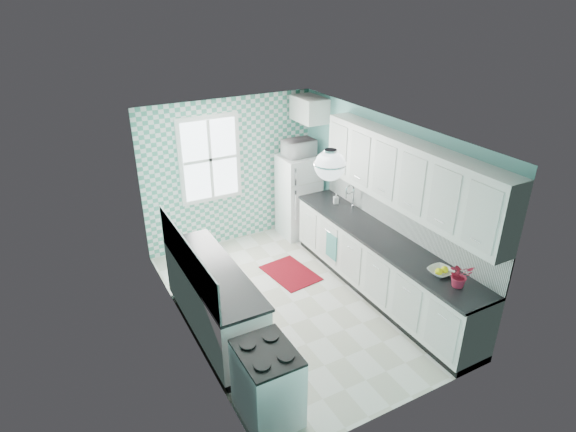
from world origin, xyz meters
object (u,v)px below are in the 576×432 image
stove (267,382)px  microwave (299,148)px  ceiling_light (330,165)px  fruit_bowl (441,272)px  potted_plant (460,275)px  fridge (298,196)px  sink (343,211)px

stove → microwave: bearing=55.6°
ceiling_light → fruit_bowl: bearing=-29.9°
ceiling_light → potted_plant: (1.20, -0.98, -1.23)m
ceiling_light → fruit_bowl: ceiling_light is taller
fruit_bowl → microwave: (-0.09, 3.30, 0.64)m
potted_plant → stove: bearing=176.0°
fruit_bowl → ceiling_light: bearing=150.1°
ceiling_light → fridge: (1.11, 2.61, -1.59)m
potted_plant → fridge: bearing=91.4°
fridge → stove: 4.14m
fridge → fruit_bowl: fridge is taller
sink → potted_plant: size_ratio=1.78×
fruit_bowl → microwave: size_ratio=0.55×
ceiling_light → stove: bearing=-146.1°
sink → microwave: bearing=98.0°
ceiling_light → microwave: ceiling_light is taller
stove → microwave: microwave is taller
ceiling_light → stove: ceiling_light is taller
fruit_bowl → potted_plant: (0.00, -0.28, 0.11)m
ceiling_light → potted_plant: ceiling_light is taller
sink → potted_plant: bearing=-86.5°
fridge → potted_plant: 3.61m
sink → fridge: bearing=98.0°
sink → potted_plant: sink is taller
fridge → potted_plant: (0.09, -3.59, 0.35)m
fruit_bowl → potted_plant: bearing=-90.0°
stove → potted_plant: size_ratio=2.78×
potted_plant → microwave: (-0.09, 3.59, 0.53)m
stove → potted_plant: bearing=-4.4°
fridge → sink: fridge is taller
sink → fruit_bowl: sink is taller
stove → fruit_bowl: size_ratio=2.92×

